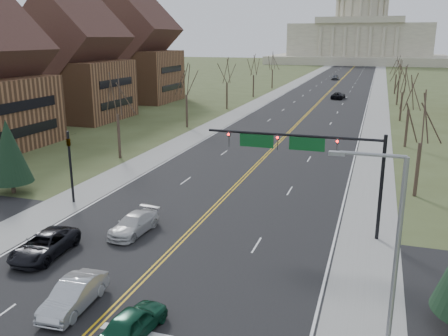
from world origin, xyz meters
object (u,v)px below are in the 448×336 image
Objects in this scene: car_sb_inner_second at (134,224)px; car_sb_inner_lead at (74,295)px; signal_mast at (306,151)px; signal_left at (70,159)px; street_light at (390,251)px; car_nb_inner_lead at (133,322)px; car_far_sb at (335,77)px; car_sb_outer_lead at (44,245)px; car_far_nb at (338,95)px.

car_sb_inner_lead is at bearing -75.10° from car_sb_inner_second.
signal_mast is at bearing 25.20° from car_sb_inner_second.
car_sb_inner_second is (7.88, -4.20, -3.03)m from signal_left.
signal_mast is at bearing -0.00° from signal_left.
street_light reaches higher than signal_mast.
car_far_sb reaches higher than car_nb_inner_lead.
street_light is at bearing -15.56° from car_sb_outer_lead.
signal_left reaches higher than car_sb_inner_second.
car_nb_inner_lead is 0.75× the size of car_far_nb.
car_sb_inner_second is at bearing -55.28° from car_nb_inner_lead.
signal_left is 1.25× the size of car_far_sb.
car_sb_inner_lead is at bearing -124.40° from signal_mast.
car_sb_inner_second is 131.14m from car_far_sb.
car_sb_inner_second is 0.87× the size of car_far_nb.
car_sb_outer_lead reaches higher than car_nb_inner_lead.
car_nb_inner_lead is at bearing -110.16° from signal_mast.
street_light is at bearing -29.12° from signal_left.
street_light is (5.29, -13.50, -0.54)m from signal_mast.
signal_mast is 3.03× the size of car_nb_inner_lead.
car_sb_outer_lead is at bearing 167.52° from street_light.
car_far_nb is at bearing 79.95° from car_sb_outer_lead.
signal_left is 16.94m from car_sb_inner_lead.
car_far_nb is (-9.41, 90.58, -4.47)m from street_light.
car_sb_inner_second is (-11.07, -4.19, -5.08)m from signal_mast.
car_far_sb is (-5.27, 49.85, 0.08)m from car_far_nb.
car_sb_inner_lead is 140.56m from car_far_sb.
car_sb_inner_lead is at bearing -9.03° from car_nb_inner_lead.
car_far_sb is (1.69, 131.13, 0.14)m from car_sb_inner_second.
car_nb_inner_lead is 0.86× the size of car_sb_inner_second.
signal_left is 78.55m from car_far_nb.
car_far_sb is (-14.67, 140.43, -4.40)m from street_light.
car_sb_inner_second is (-1.74, 9.43, -0.06)m from car_sb_inner_lead.
car_nb_inner_lead is 141.70m from car_far_sb.
car_far_sb is (9.56, 126.93, -2.88)m from signal_left.
car_sb_outer_lead is 136.12m from car_far_sb.
car_far_nb is (5.21, 90.71, 0.00)m from car_sb_inner_lead.
signal_left is 1.13× the size of car_far_nb.
signal_mast is 2.02× the size of signal_left.
car_far_nb is at bearing -84.41° from car_nb_inner_lead.
car_sb_inner_lead is (-14.62, -0.13, -4.48)m from street_light.
signal_mast reaches higher than car_sb_inner_lead.
signal_left reaches higher than car_sb_inner_lead.
signal_left is at bearing 156.40° from car_sb_inner_second.
car_far_nb reaches higher than car_sb_outer_lead.
car_sb_outer_lead is at bearing -91.79° from car_far_sb.
signal_left reaches higher than car_far_sb.
car_sb_inner_lead is (-3.93, 1.08, 0.05)m from car_nb_inner_lead.
car_sb_outer_lead is 1.11× the size of car_sb_inner_second.
car_far_nb is at bearing 79.11° from signal_left.
car_nb_inner_lead is 11.95m from car_sb_inner_second.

